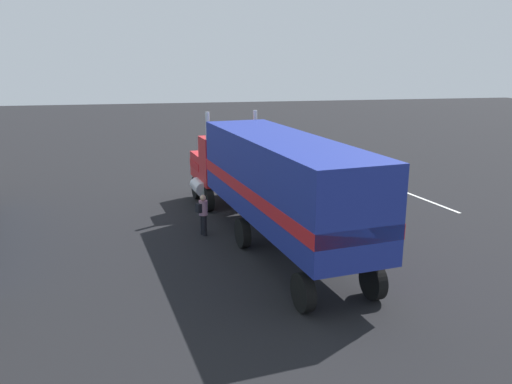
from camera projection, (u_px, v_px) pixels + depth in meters
name	position (u px, v px, depth m)	size (l,w,h in m)	color
ground_plane	(232.00, 206.00, 24.15)	(120.00, 120.00, 0.00)	black
lane_stripe_near	(300.00, 198.00, 25.45)	(4.40, 0.16, 0.01)	silver
lane_stripe_mid	(341.00, 192.00, 26.76)	(4.40, 0.16, 0.01)	silver
lane_stripe_far	(428.00, 201.00, 24.99)	(4.40, 0.16, 0.01)	silver
semi_truck	(270.00, 177.00, 18.71)	(14.37, 4.67, 4.50)	red
person_bystander	(203.00, 213.00, 19.94)	(0.40, 0.48, 1.63)	black
motorcycle	(357.00, 219.00, 20.55)	(1.76, 1.34, 1.12)	black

